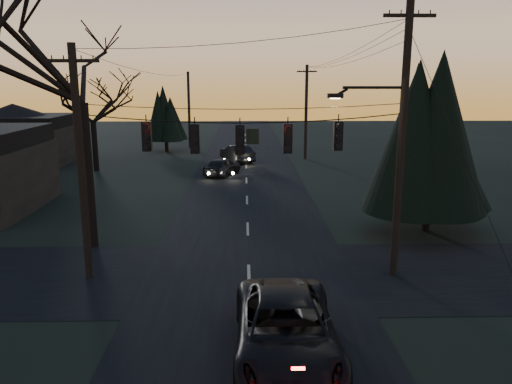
{
  "coord_description": "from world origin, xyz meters",
  "views": [
    {
      "loc": [
        -0.15,
        -7.72,
        7.32
      ],
      "look_at": [
        0.24,
        8.71,
        3.56
      ],
      "focal_mm": 35.0,
      "sensor_mm": 36.0,
      "label": 1
    }
  ],
  "objects_px": {
    "bare_tree_left": "(78,40)",
    "evergreen_right": "(432,143)",
    "utility_pole_left": "(90,277)",
    "suv_near": "(286,331)",
    "utility_pole_right": "(393,275)",
    "utility_pole_far_l": "(190,148)",
    "sedan_oncoming_a": "(222,167)",
    "sedan_oncoming_b": "(237,153)",
    "utility_pole_far_r": "(305,159)"
  },
  "relations": [
    {
      "from": "suv_near",
      "to": "evergreen_right",
      "type": "bearing_deg",
      "value": 55.76
    },
    {
      "from": "utility_pole_far_l",
      "to": "bare_tree_left",
      "type": "bearing_deg",
      "value": -91.61
    },
    {
      "from": "evergreen_right",
      "to": "utility_pole_far_l",
      "type": "bearing_deg",
      "value": 115.87
    },
    {
      "from": "utility_pole_far_r",
      "to": "sedan_oncoming_a",
      "type": "bearing_deg",
      "value": -133.01
    },
    {
      "from": "utility_pole_left",
      "to": "utility_pole_far_r",
      "type": "height_order",
      "value": "same"
    },
    {
      "from": "sedan_oncoming_a",
      "to": "utility_pole_far_r",
      "type": "bearing_deg",
      "value": -110.15
    },
    {
      "from": "sedan_oncoming_b",
      "to": "bare_tree_left",
      "type": "bearing_deg",
      "value": 50.65
    },
    {
      "from": "utility_pole_left",
      "to": "suv_near",
      "type": "height_order",
      "value": "utility_pole_left"
    },
    {
      "from": "utility_pole_far_l",
      "to": "bare_tree_left",
      "type": "relative_size",
      "value": 0.63
    },
    {
      "from": "utility_pole_left",
      "to": "evergreen_right",
      "type": "height_order",
      "value": "evergreen_right"
    },
    {
      "from": "utility_pole_far_l",
      "to": "sedan_oncoming_b",
      "type": "relative_size",
      "value": 1.75
    },
    {
      "from": "utility_pole_far_r",
      "to": "utility_pole_far_l",
      "type": "bearing_deg",
      "value": 145.18
    },
    {
      "from": "utility_pole_right",
      "to": "utility_pole_left",
      "type": "height_order",
      "value": "utility_pole_right"
    },
    {
      "from": "utility_pole_left",
      "to": "suv_near",
      "type": "relative_size",
      "value": 1.45
    },
    {
      "from": "utility_pole_right",
      "to": "sedan_oncoming_b",
      "type": "distance_m",
      "value": 27.23
    },
    {
      "from": "evergreen_right",
      "to": "sedan_oncoming_b",
      "type": "relative_size",
      "value": 1.63
    },
    {
      "from": "utility_pole_right",
      "to": "suv_near",
      "type": "distance_m",
      "value": 7.38
    },
    {
      "from": "utility_pole_right",
      "to": "utility_pole_left",
      "type": "distance_m",
      "value": 11.5
    },
    {
      "from": "evergreen_right",
      "to": "suv_near",
      "type": "relative_size",
      "value": 1.27
    },
    {
      "from": "sedan_oncoming_b",
      "to": "utility_pole_far_r",
      "type": "bearing_deg",
      "value": 169.19
    },
    {
      "from": "utility_pole_right",
      "to": "utility_pole_far_r",
      "type": "relative_size",
      "value": 1.18
    },
    {
      "from": "utility_pole_left",
      "to": "utility_pole_far_l",
      "type": "height_order",
      "value": "utility_pole_left"
    },
    {
      "from": "bare_tree_left",
      "to": "suv_near",
      "type": "bearing_deg",
      "value": -50.03
    },
    {
      "from": "bare_tree_left",
      "to": "sedan_oncoming_a",
      "type": "distance_m",
      "value": 19.07
    },
    {
      "from": "utility_pole_right",
      "to": "evergreen_right",
      "type": "height_order",
      "value": "evergreen_right"
    },
    {
      "from": "utility_pole_far_r",
      "to": "sedan_oncoming_b",
      "type": "bearing_deg",
      "value": -166.43
    },
    {
      "from": "suv_near",
      "to": "sedan_oncoming_b",
      "type": "relative_size",
      "value": 1.28
    },
    {
      "from": "utility_pole_far_r",
      "to": "evergreen_right",
      "type": "bearing_deg",
      "value": -81.75
    },
    {
      "from": "utility_pole_left",
      "to": "sedan_oncoming_a",
      "type": "distance_m",
      "value": 20.54
    },
    {
      "from": "suv_near",
      "to": "utility_pole_left",
      "type": "bearing_deg",
      "value": 140.8
    },
    {
      "from": "suv_near",
      "to": "bare_tree_left",
      "type": "bearing_deg",
      "value": 130.4
    },
    {
      "from": "utility_pole_right",
      "to": "utility_pole_far_l",
      "type": "distance_m",
      "value": 37.79
    },
    {
      "from": "utility_pole_right",
      "to": "utility_pole_left",
      "type": "xyz_separation_m",
      "value": [
        -11.5,
        0.0,
        0.0
      ]
    },
    {
      "from": "utility_pole_left",
      "to": "bare_tree_left",
      "type": "bearing_deg",
      "value": 104.15
    },
    {
      "from": "utility_pole_right",
      "to": "suv_near",
      "type": "xyz_separation_m",
      "value": [
        -4.57,
        -5.74,
        0.81
      ]
    },
    {
      "from": "bare_tree_left",
      "to": "evergreen_right",
      "type": "bearing_deg",
      "value": 7.14
    },
    {
      "from": "utility_pole_right",
      "to": "evergreen_right",
      "type": "relative_size",
      "value": 1.34
    },
    {
      "from": "sedan_oncoming_a",
      "to": "sedan_oncoming_b",
      "type": "bearing_deg",
      "value": -76.61
    },
    {
      "from": "utility_pole_right",
      "to": "sedan_oncoming_a",
      "type": "height_order",
      "value": "utility_pole_right"
    },
    {
      "from": "sedan_oncoming_a",
      "to": "sedan_oncoming_b",
      "type": "relative_size",
      "value": 0.88
    },
    {
      "from": "utility_pole_far_l",
      "to": "bare_tree_left",
      "type": "height_order",
      "value": "bare_tree_left"
    },
    {
      "from": "utility_pole_far_r",
      "to": "bare_tree_left",
      "type": "height_order",
      "value": "bare_tree_left"
    },
    {
      "from": "utility_pole_right",
      "to": "evergreen_right",
      "type": "bearing_deg",
      "value": 59.75
    },
    {
      "from": "utility_pole_right",
      "to": "utility_pole_far_r",
      "type": "xyz_separation_m",
      "value": [
        0.0,
        28.0,
        0.0
      ]
    },
    {
      "from": "utility_pole_far_r",
      "to": "evergreen_right",
      "type": "height_order",
      "value": "evergreen_right"
    },
    {
      "from": "utility_pole_far_l",
      "to": "bare_tree_left",
      "type": "distance_m",
      "value": 33.58
    },
    {
      "from": "utility_pole_right",
      "to": "utility_pole_far_l",
      "type": "relative_size",
      "value": 1.25
    },
    {
      "from": "utility_pole_far_r",
      "to": "sedan_oncoming_b",
      "type": "xyz_separation_m",
      "value": [
        -6.3,
        -1.52,
        0.75
      ]
    },
    {
      "from": "suv_near",
      "to": "sedan_oncoming_a",
      "type": "height_order",
      "value": "suv_near"
    },
    {
      "from": "sedan_oncoming_b",
      "to": "suv_near",
      "type": "bearing_deg",
      "value": 68.68
    }
  ]
}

